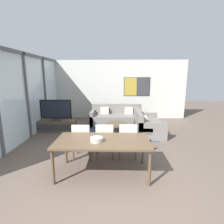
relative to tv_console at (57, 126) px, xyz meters
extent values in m
plane|color=brown|center=(2.20, -3.64, -0.21)|extent=(24.00, 24.00, 0.00)
cube|color=silver|center=(2.20, 2.22, 1.19)|extent=(6.78, 0.06, 2.80)
cube|color=#2D2D33|center=(3.24, 2.18, 1.34)|extent=(1.26, 0.01, 0.90)
cube|color=#B29333|center=(2.93, 2.18, 1.34)|extent=(0.59, 0.02, 0.86)
cube|color=#38383D|center=(3.54, 2.18, 1.34)|extent=(0.59, 0.02, 0.86)
cube|color=silver|center=(-0.69, -0.71, 1.19)|extent=(0.02, 5.87, 2.80)
cube|color=#515156|center=(-0.66, -0.71, 2.54)|extent=(0.07, 5.87, 0.10)
cube|color=#515156|center=(-0.66, -0.71, 1.19)|extent=(0.07, 0.08, 2.80)
cube|color=#515156|center=(-0.66, 0.76, 1.19)|extent=(0.07, 0.08, 2.80)
cube|color=#333D4C|center=(2.27, -0.21, -0.20)|extent=(2.76, 1.69, 0.01)
cube|color=brown|center=(0.00, 0.00, 0.00)|extent=(1.43, 0.45, 0.42)
cube|color=#2D2D33|center=(0.00, -0.23, 0.00)|extent=(1.32, 0.01, 0.23)
cube|color=#2D2D33|center=(0.00, 0.00, 0.23)|extent=(0.36, 0.20, 0.05)
cube|color=#2D2D33|center=(0.00, 0.00, 0.30)|extent=(0.06, 0.03, 0.08)
cube|color=black|center=(0.00, 0.00, 0.64)|extent=(1.17, 0.04, 0.71)
cube|color=black|center=(0.00, -0.02, 0.64)|extent=(1.09, 0.01, 0.64)
cube|color=slate|center=(2.27, 0.96, 0.00)|extent=(2.20, 0.93, 0.42)
cube|color=slate|center=(2.27, 1.34, 0.21)|extent=(2.20, 0.16, 0.83)
cube|color=slate|center=(1.24, 0.96, 0.09)|extent=(0.14, 0.93, 0.60)
cube|color=slate|center=(3.30, 0.96, 0.09)|extent=(0.14, 0.93, 0.60)
cube|color=beige|center=(1.74, 1.16, 0.36)|extent=(0.36, 0.12, 0.30)
cube|color=beige|center=(2.79, 1.16, 0.36)|extent=(0.36, 0.12, 0.30)
cube|color=slate|center=(3.43, -0.15, 0.00)|extent=(0.93, 1.64, 0.42)
cube|color=slate|center=(3.05, -0.15, 0.21)|extent=(0.16, 1.64, 0.83)
cube|color=slate|center=(3.43, -0.90, 0.09)|extent=(0.93, 0.14, 0.60)
cube|color=slate|center=(3.43, 0.60, 0.09)|extent=(0.93, 0.14, 0.60)
cube|color=beige|center=(3.23, -0.52, 0.36)|extent=(0.12, 0.36, 0.30)
cylinder|color=brown|center=(2.27, -0.21, -0.19)|extent=(0.37, 0.37, 0.03)
cylinder|color=brown|center=(2.27, -0.21, -0.04)|extent=(0.15, 0.15, 0.33)
cylinder|color=brown|center=(2.27, -0.21, 0.14)|extent=(0.83, 0.83, 0.04)
cube|color=brown|center=(1.98, -2.88, 0.52)|extent=(1.95, 0.98, 0.04)
cylinder|color=brown|center=(1.06, -3.31, 0.15)|extent=(0.06, 0.06, 0.71)
cylinder|color=brown|center=(2.89, -3.31, 0.15)|extent=(0.06, 0.06, 0.71)
cylinder|color=brown|center=(1.06, -2.45, 0.15)|extent=(0.06, 0.06, 0.71)
cylinder|color=brown|center=(2.89, -2.45, 0.15)|extent=(0.06, 0.06, 0.71)
cube|color=beige|center=(1.41, -2.14, 0.21)|extent=(0.46, 0.46, 0.06)
cube|color=beige|center=(1.41, -2.34, 0.47)|extent=(0.42, 0.05, 0.47)
cylinder|color=brown|center=(1.21, -2.34, -0.02)|extent=(0.04, 0.04, 0.38)
cylinder|color=brown|center=(1.61, -2.34, -0.02)|extent=(0.04, 0.04, 0.38)
cylinder|color=brown|center=(1.21, -1.94, -0.02)|extent=(0.04, 0.04, 0.38)
cylinder|color=brown|center=(1.61, -1.94, -0.02)|extent=(0.04, 0.04, 0.38)
cube|color=beige|center=(1.98, -2.11, 0.21)|extent=(0.46, 0.46, 0.06)
cube|color=beige|center=(1.98, -2.31, 0.47)|extent=(0.42, 0.05, 0.47)
cylinder|color=brown|center=(1.78, -2.31, -0.02)|extent=(0.04, 0.04, 0.38)
cylinder|color=brown|center=(2.18, -2.31, -0.02)|extent=(0.04, 0.04, 0.38)
cylinder|color=brown|center=(1.78, -1.91, -0.02)|extent=(0.04, 0.04, 0.38)
cylinder|color=brown|center=(2.18, -1.91, -0.02)|extent=(0.04, 0.04, 0.38)
cube|color=beige|center=(2.55, -2.07, 0.21)|extent=(0.46, 0.46, 0.06)
cube|color=beige|center=(2.55, -2.28, 0.47)|extent=(0.42, 0.05, 0.47)
cylinder|color=brown|center=(2.35, -2.27, -0.02)|extent=(0.04, 0.04, 0.38)
cylinder|color=brown|center=(2.75, -2.27, -0.02)|extent=(0.04, 0.04, 0.38)
cylinder|color=brown|center=(2.35, -1.87, -0.02)|extent=(0.04, 0.04, 0.38)
cylinder|color=brown|center=(2.75, -1.87, -0.02)|extent=(0.04, 0.04, 0.38)
cylinder|color=#B7B2A8|center=(1.86, -2.98, 0.59)|extent=(0.25, 0.25, 0.09)
torus|color=#B7B2A8|center=(1.86, -2.98, 0.63)|extent=(0.26, 0.26, 0.02)
camera|label=1|loc=(2.27, -6.31, 1.85)|focal=28.00mm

